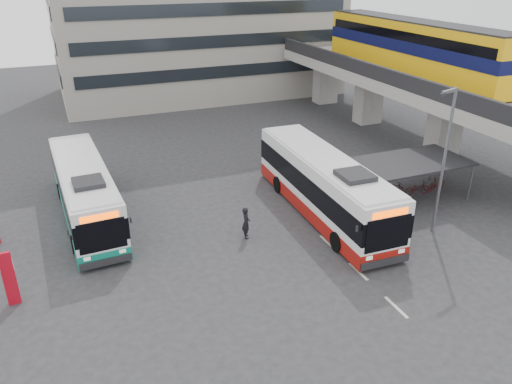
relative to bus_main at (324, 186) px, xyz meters
name	(u,v)px	position (x,y,z in m)	size (l,w,h in m)	color
ground	(286,252)	(-3.95, -3.21, -1.80)	(120.00, 120.00, 0.00)	#28282B
viaduct	(413,66)	(13.05, 9.21, 4.43)	(8.00, 32.00, 9.68)	gray
bike_shelter	(389,181)	(4.51, -0.21, -0.36)	(10.00, 4.00, 2.54)	#595B60
road_markings	(358,271)	(-1.45, -6.21, -1.79)	(0.15, 7.60, 0.01)	beige
bus_main	(324,186)	(0.00, 0.00, 0.00)	(3.24, 13.18, 3.87)	white
bus_teal	(85,192)	(-13.08, 4.76, -0.14)	(3.19, 12.21, 3.58)	white
pedestrian	(246,223)	(-5.31, -1.00, -0.89)	(0.66, 0.43, 1.82)	black
lamp_post	(444,154)	(4.53, -4.37, 2.84)	(1.39, 0.58, 8.14)	#595B60
sign_totem_mid	(9,278)	(-16.92, -2.54, -0.45)	(0.57, 0.20, 2.62)	#A90A1A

